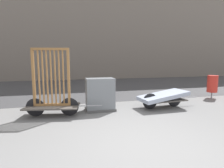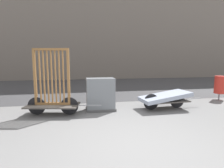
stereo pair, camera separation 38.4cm
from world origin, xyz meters
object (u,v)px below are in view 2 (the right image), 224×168
(bike_cart_with_bedframe, at_px, (53,94))
(bike_cart_with_mattress, at_px, (165,98))
(utility_cabinet, at_px, (100,96))
(trash_bin, at_px, (220,85))

(bike_cart_with_bedframe, height_order, bike_cart_with_mattress, bike_cart_with_bedframe)
(bike_cart_with_bedframe, distance_m, bike_cart_with_mattress, 3.66)
(bike_cart_with_bedframe, distance_m, utility_cabinet, 1.50)
(trash_bin, bearing_deg, bike_cart_with_mattress, -162.63)
(utility_cabinet, xyz_separation_m, trash_bin, (5.15, 0.71, 0.14))
(bike_cart_with_bedframe, bearing_deg, bike_cart_with_mattress, 10.70)
(bike_cart_with_mattress, bearing_deg, utility_cabinet, 169.97)
(bike_cart_with_bedframe, relative_size, utility_cabinet, 2.11)
(bike_cart_with_bedframe, relative_size, trash_bin, 2.25)
(bike_cart_with_mattress, relative_size, trash_bin, 2.30)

